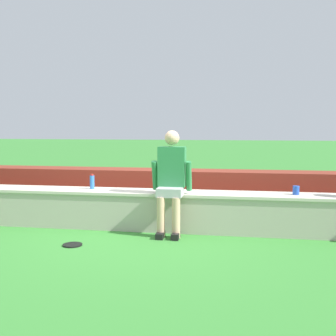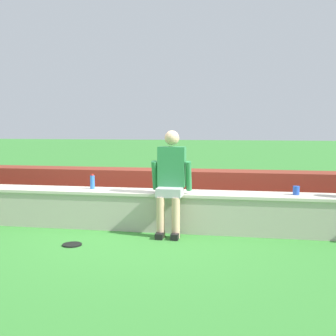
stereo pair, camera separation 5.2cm
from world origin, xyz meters
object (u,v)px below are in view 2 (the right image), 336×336
at_px(water_bottle_near_left, 92,182).
at_px(frisbee, 72,245).
at_px(person_left_of_center, 171,179).
at_px(plastic_cup_left_end, 296,190).

relative_size(water_bottle_near_left, frisbee, 0.93).
distance_m(person_left_of_center, water_bottle_near_left, 1.31).
distance_m(water_bottle_near_left, frisbee, 1.30).
bearing_deg(person_left_of_center, frisbee, -145.15).
bearing_deg(frisbee, water_bottle_near_left, 96.72).
height_order(water_bottle_near_left, plastic_cup_left_end, water_bottle_near_left).
xyz_separation_m(person_left_of_center, frisbee, (-1.13, -0.79, -0.77)).
distance_m(water_bottle_near_left, plastic_cup_left_end, 2.98).
relative_size(person_left_of_center, frisbee, 5.92).
height_order(plastic_cup_left_end, frisbee, plastic_cup_left_end).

